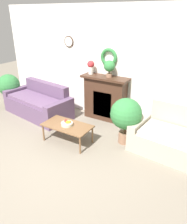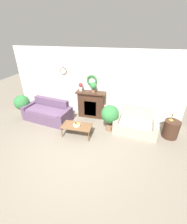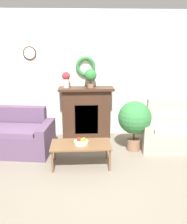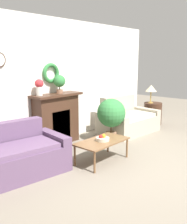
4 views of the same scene
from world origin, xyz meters
The scene contains 12 objects.
ground_plane centered at (0.00, 0.00, 0.00)m, with size 16.00×16.00×0.00m, color gray.
wall_back centered at (0.00, 2.58, 1.35)m, with size 6.80×0.14×2.70m.
fireplace centered at (-0.13, 2.38, 0.56)m, with size 1.17×0.41×1.11m.
couch_left centered at (-1.76, 1.70, 0.30)m, with size 1.98×1.12×0.82m.
loveseat_right centered at (1.68, 1.76, 0.30)m, with size 1.55×1.08×0.89m.
coffee_table centered at (-0.27, 0.99, 0.36)m, with size 1.01×0.54×0.39m.
fruit_bowl centered at (-0.26, 0.98, 0.44)m, with size 0.24×0.24×0.12m.
side_table_by_loveseat centered at (2.84, 1.67, 0.31)m, with size 0.50×0.50×0.61m.
table_lamp centered at (2.78, 1.72, 1.02)m, with size 0.31×0.31×0.51m.
vase_on_mantel_left centered at (-0.55, 2.38, 1.30)m, with size 0.17×0.17×0.33m.
potted_plant_on_mantel centered at (-0.03, 2.36, 1.35)m, with size 0.26×0.26×0.39m.
potted_plant_floor_by_loveseat centered at (0.77, 1.57, 0.63)m, with size 0.63×0.63×0.98m.
Camera 4 is at (-3.76, -1.86, 1.84)m, focal length 42.00 mm.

